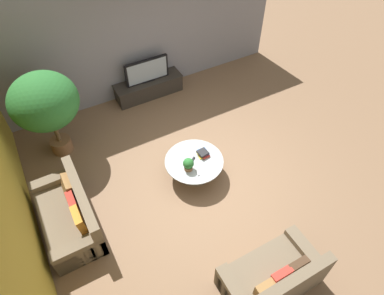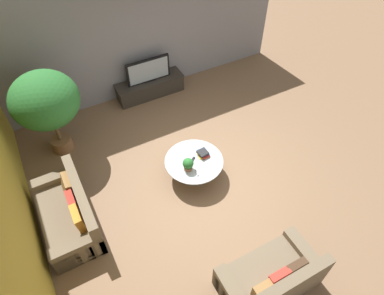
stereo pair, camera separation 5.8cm
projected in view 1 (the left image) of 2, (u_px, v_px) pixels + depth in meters
name	position (u px, v px, depth m)	size (l,w,h in m)	color
ground_plane	(204.00, 176.00, 6.94)	(24.00, 24.00, 0.00)	brown
back_wall_stone	(134.00, 36.00, 7.76)	(7.40, 0.12, 3.00)	gray
side_wall_left	(3.00, 189.00, 4.89)	(0.12, 7.40, 3.00)	gold
media_console	(149.00, 87.00, 8.55)	(1.70, 0.50, 0.44)	#2D2823
television	(147.00, 71.00, 8.18)	(1.09, 0.13, 0.58)	black
coffee_table	(194.00, 165.00, 6.75)	(1.15, 1.15, 0.43)	#756656
couch_by_wall	(70.00, 215.00, 5.99)	(0.84, 1.71, 0.84)	brown
couch_near_entry	(273.00, 278.00, 5.25)	(1.52, 0.84, 0.84)	brown
potted_palm_tall	(44.00, 103.00, 6.46)	(1.30, 1.30, 1.90)	brown
potted_plant_tabletop	(188.00, 164.00, 6.40)	(0.21, 0.21, 0.27)	brown
book_stack	(203.00, 153.00, 6.72)	(0.22, 0.27, 0.10)	gold
remote_black	(193.00, 160.00, 6.65)	(0.04, 0.16, 0.02)	black
remote_silver	(198.00, 172.00, 6.44)	(0.04, 0.16, 0.02)	gray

